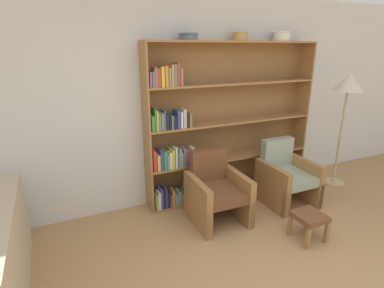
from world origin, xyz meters
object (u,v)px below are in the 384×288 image
Objects in this scene: floor_lamp at (348,89)px; bowl_copper at (282,36)px; bowl_cream at (189,36)px; footstool at (309,219)px; armchair_leather at (216,191)px; bookshelf at (217,127)px; armchair_cushioned at (286,176)px; bowl_brass at (240,36)px.

bowl_copper is at bearing 156.73° from floor_lamp.
footstool is at bearing -57.64° from bowl_cream.
armchair_leather is (-1.28, -0.56, -1.85)m from bowl_copper.
footstool is at bearing -72.84° from bookshelf.
floor_lamp is at bearing -23.27° from bowl_copper.
armchair_leather is 1.00× the size of armchair_cushioned.
bookshelf is at bearing -117.28° from armchair_leather.
footstool is (-0.54, -1.37, -1.98)m from bowl_copper.
bookshelf is 1.54m from bowl_copper.
armchair_cushioned is 0.50× the size of floor_lamp.
armchair_leather is at bearing -137.37° from bowl_brass.
bowl_copper is 0.30× the size of armchair_leather.
bookshelf is at bearing -36.31° from armchair_cushioned.
bowl_brass is 1.83m from floor_lamp.
bookshelf reaches higher than armchair_cushioned.
armchair_cushioned is (0.49, -0.56, -1.84)m from bowl_brass.
bookshelf is 0.93m from armchair_leather.
floor_lamp is (0.96, -0.41, -0.73)m from bowl_copper.
bowl_cream reaches higher than armchair_leather.
bowl_copper reaches higher than floor_lamp.
bowl_cream is 1.16× the size of bowl_brass.
footstool is at bearing -111.41° from bowl_copper.
bookshelf is 1.17m from armchair_cushioned.
armchair_cushioned is 1.61m from floor_lamp.
bookshelf is 2.91× the size of armchair_leather.
footstool is at bearing -147.45° from floor_lamp.
footstool is (0.87, -1.37, -1.96)m from bowl_cream.
armchair_cushioned is at bearing -178.83° from armchair_leather.
floor_lamp is (1.93, -0.44, 0.47)m from bookshelf.
floor_lamp reaches higher than footstool.
floor_lamp is at bearing -12.79° from bookshelf.
armchair_leather is at bearing 0.37° from armchair_cushioned.
bowl_cream is 1.91m from armchair_leather.
bowl_copper is 1.94m from armchair_cushioned.
bowl_copper is 0.30× the size of armchair_cushioned.
bowl_brass is 2.40m from footstool.
armchair_leather is at bearing 132.66° from footstool.
armchair_cushioned is at bearing -108.18° from bowl_copper.
armchair_leather is at bearing -156.46° from bowl_copper.
bookshelf is 1.22m from bowl_brass.
bowl_brass is 0.79× the size of bowl_copper.
bowl_cream is 0.27× the size of armchair_leather.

